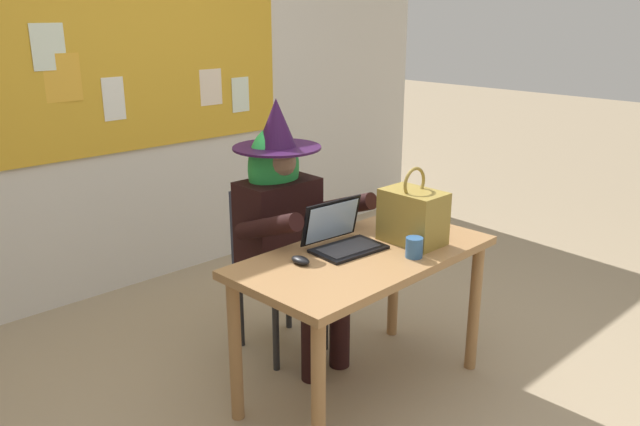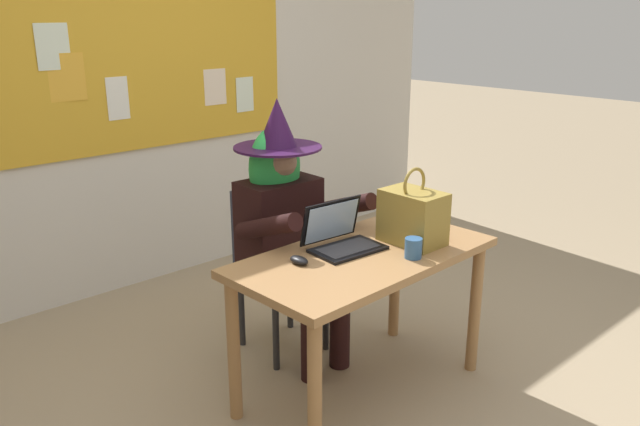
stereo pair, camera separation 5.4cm
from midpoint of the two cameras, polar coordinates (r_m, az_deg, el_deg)
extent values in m
plane|color=tan|center=(3.26, 3.49, -16.74)|extent=(24.00, 24.00, 0.00)
cube|color=silver|center=(4.43, -16.48, 10.86)|extent=(5.66, 0.10, 2.73)
cube|color=gold|center=(4.36, -16.32, 13.22)|extent=(2.40, 0.02, 1.20)
cube|color=white|center=(4.15, -22.40, 13.57)|extent=(0.20, 0.01, 0.27)
cube|color=#F4E0C6|center=(4.69, -9.02, 11.05)|extent=(0.18, 0.01, 0.25)
cube|color=white|center=(4.33, -17.25, 9.74)|extent=(0.15, 0.01, 0.27)
cube|color=white|center=(4.84, -6.40, 10.47)|extent=(0.16, 0.01, 0.25)
cube|color=gold|center=(4.19, -21.32, 11.21)|extent=(0.22, 0.01, 0.28)
cube|color=#A37547|center=(3.02, 4.44, -3.91)|extent=(1.30, 0.69, 0.04)
cylinder|color=#A37547|center=(2.66, 0.13, -16.24)|extent=(0.06, 0.06, 0.71)
cylinder|color=#A37547|center=(3.46, 14.10, -8.28)|extent=(0.06, 0.06, 0.71)
cylinder|color=#A37547|center=(3.01, -7.19, -12.02)|extent=(0.06, 0.06, 0.71)
cylinder|color=#A37547|center=(3.74, 7.12, -5.86)|extent=(0.06, 0.06, 0.71)
cube|color=#2D3347|center=(3.54, -2.92, -5.57)|extent=(0.45, 0.45, 0.04)
cube|color=#2D3347|center=(3.60, -4.76, -1.04)|extent=(0.38, 0.06, 0.45)
cylinder|color=#262628|center=(3.61, 0.95, -9.11)|extent=(0.04, 0.04, 0.42)
cylinder|color=#262628|center=(3.43, -3.50, -10.70)|extent=(0.04, 0.04, 0.42)
cylinder|color=#262628|center=(3.85, -2.30, -7.32)|extent=(0.04, 0.04, 0.42)
cylinder|color=#262628|center=(3.68, -6.60, -8.68)|extent=(0.04, 0.04, 0.42)
cylinder|color=black|center=(3.45, 2.23, -10.12)|extent=(0.11, 0.11, 0.46)
cylinder|color=black|center=(3.33, -0.31, -11.20)|extent=(0.11, 0.11, 0.46)
cylinder|color=black|center=(3.45, 0.35, -5.32)|extent=(0.16, 0.42, 0.15)
cylinder|color=black|center=(3.33, -2.23, -6.21)|extent=(0.16, 0.42, 0.15)
cube|color=black|center=(3.46, -3.21, -1.21)|extent=(0.42, 0.27, 0.52)
cylinder|color=black|center=(3.41, 2.46, 0.57)|extent=(0.10, 0.46, 0.24)
cylinder|color=black|center=(3.10, -4.22, -1.23)|extent=(0.10, 0.46, 0.24)
sphere|color=#A37A60|center=(3.36, -3.31, 4.61)|extent=(0.20, 0.20, 0.20)
ellipsoid|color=green|center=(3.39, -3.61, 4.04)|extent=(0.30, 0.23, 0.44)
cylinder|color=#2D0F38|center=(3.34, -3.33, 5.87)|extent=(0.46, 0.46, 0.01)
cone|color=#2D0F38|center=(3.32, -3.37, 8.02)|extent=(0.21, 0.21, 0.26)
cube|color=black|center=(3.03, 3.02, -3.25)|extent=(0.35, 0.24, 0.01)
cube|color=#333338|center=(3.03, 3.03, -3.11)|extent=(0.30, 0.17, 0.00)
cube|color=black|center=(3.09, 1.47, -0.66)|extent=(0.34, 0.08, 0.21)
cube|color=#99B7E0|center=(3.08, 1.58, -0.74)|extent=(0.30, 0.06, 0.18)
ellipsoid|color=black|center=(2.88, -1.35, -4.23)|extent=(0.06, 0.10, 0.03)
cube|color=olive|center=(3.13, 8.84, -0.39)|extent=(0.20, 0.30, 0.26)
torus|color=olive|center=(3.08, 8.98, 2.62)|extent=(0.16, 0.02, 0.16)
cylinder|color=#336099|center=(2.97, 8.84, -3.11)|extent=(0.08, 0.08, 0.09)
camera|label=1|loc=(0.03, -89.52, 0.15)|focal=35.86mm
camera|label=2|loc=(0.03, 90.48, -0.15)|focal=35.86mm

